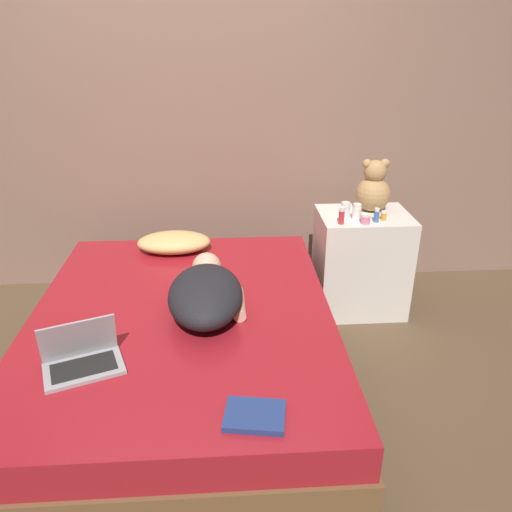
% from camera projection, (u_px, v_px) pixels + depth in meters
% --- Properties ---
extents(ground_plane, '(12.00, 12.00, 0.00)m').
position_uv_depth(ground_plane, '(187.00, 383.00, 2.62)').
color(ground_plane, brown).
extents(wall_back, '(8.00, 0.06, 2.60)m').
position_uv_depth(wall_back, '(187.00, 96.00, 3.18)').
color(wall_back, '#846656').
rests_on(wall_back, ground_plane).
extents(bed, '(1.49, 1.87, 0.44)m').
position_uv_depth(bed, '(185.00, 349.00, 2.53)').
color(bed, brown).
rests_on(bed, ground_plane).
extents(nightstand, '(0.56, 0.43, 0.65)m').
position_uv_depth(nightstand, '(361.00, 262.00, 3.19)').
color(nightstand, silver).
rests_on(nightstand, ground_plane).
extents(pillow, '(0.45, 0.27, 0.12)m').
position_uv_depth(pillow, '(174.00, 242.00, 3.06)').
color(pillow, tan).
rests_on(pillow, bed).
extents(person_lying, '(0.37, 0.71, 0.20)m').
position_uv_depth(person_lying, '(206.00, 292.00, 2.41)').
color(person_lying, black).
rests_on(person_lying, bed).
extents(laptop, '(0.36, 0.29, 0.20)m').
position_uv_depth(laptop, '(82.00, 357.00, 2.03)').
color(laptop, '#9E9EA3').
rests_on(laptop, bed).
extents(teddy_bear, '(0.21, 0.21, 0.33)m').
position_uv_depth(teddy_bear, '(373.00, 189.00, 3.07)').
color(teddy_bear, tan).
rests_on(teddy_bear, nightstand).
extents(bottle_white, '(0.05, 0.05, 0.10)m').
position_uv_depth(bottle_white, '(357.00, 212.00, 2.96)').
color(bottle_white, white).
rests_on(bottle_white, nightstand).
extents(bottle_clear, '(0.06, 0.06, 0.10)m').
position_uv_depth(bottle_clear, '(345.00, 210.00, 2.99)').
color(bottle_clear, silver).
rests_on(bottle_clear, nightstand).
extents(bottle_blue, '(0.03, 0.03, 0.08)m').
position_uv_depth(bottle_blue, '(377.00, 215.00, 2.93)').
color(bottle_blue, '#3866B2').
rests_on(bottle_blue, nightstand).
extents(bottle_pink, '(0.06, 0.06, 0.06)m').
position_uv_depth(bottle_pink, '(366.00, 219.00, 2.91)').
color(bottle_pink, pink).
rests_on(bottle_pink, nightstand).
extents(bottle_red, '(0.03, 0.03, 0.10)m').
position_uv_depth(bottle_red, '(342.00, 216.00, 2.89)').
color(bottle_red, '#B72D2D').
rests_on(bottle_red, nightstand).
extents(bottle_orange, '(0.03, 0.03, 0.06)m').
position_uv_depth(bottle_orange, '(384.00, 216.00, 2.96)').
color(bottle_orange, orange).
rests_on(bottle_orange, nightstand).
extents(book, '(0.24, 0.20, 0.02)m').
position_uv_depth(book, '(255.00, 416.00, 1.77)').
color(book, navy).
rests_on(book, bed).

